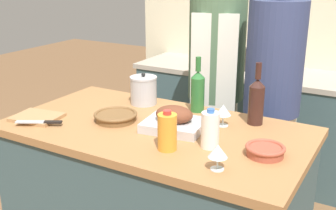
% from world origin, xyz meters
% --- Properties ---
extents(kitchen_island, '(1.53, 0.84, 0.94)m').
position_xyz_m(kitchen_island, '(0.00, 0.00, 0.47)').
color(kitchen_island, '#3D565B').
rests_on(kitchen_island, ground_plane).
extents(back_counter, '(2.05, 0.60, 0.89)m').
position_xyz_m(back_counter, '(0.00, 1.59, 0.45)').
color(back_counter, '#3D565B').
rests_on(back_counter, ground_plane).
extents(back_wall, '(2.55, 0.10, 2.55)m').
position_xyz_m(back_wall, '(0.00, 1.94, 1.27)').
color(back_wall, beige).
rests_on(back_wall, ground_plane).
extents(roasting_pan, '(0.32, 0.27, 0.12)m').
position_xyz_m(roasting_pan, '(0.10, 0.02, 0.99)').
color(roasting_pan, '#BCBCC1').
rests_on(roasting_pan, kitchen_island).
extents(wicker_basket, '(0.23, 0.23, 0.04)m').
position_xyz_m(wicker_basket, '(-0.23, -0.03, 0.96)').
color(wicker_basket, brown).
rests_on(wicker_basket, kitchen_island).
extents(cutting_board, '(0.27, 0.22, 0.02)m').
position_xyz_m(cutting_board, '(-0.61, -0.22, 0.95)').
color(cutting_board, '#AD7F51').
rests_on(cutting_board, kitchen_island).
extents(stock_pot, '(0.16, 0.16, 0.19)m').
position_xyz_m(stock_pot, '(-0.26, 0.29, 1.02)').
color(stock_pot, '#B7B7BC').
rests_on(stock_pot, kitchen_island).
extents(mixing_bowl, '(0.17, 0.17, 0.05)m').
position_xyz_m(mixing_bowl, '(0.59, -0.05, 0.96)').
color(mixing_bowl, '#A84C38').
rests_on(mixing_bowl, kitchen_island).
extents(juice_jug, '(0.09, 0.09, 0.18)m').
position_xyz_m(juice_jug, '(0.19, -0.21, 1.02)').
color(juice_jug, orange).
rests_on(juice_jug, kitchen_island).
extents(milk_jug, '(0.08, 0.08, 0.18)m').
position_xyz_m(milk_jug, '(0.34, -0.09, 1.02)').
color(milk_jug, white).
rests_on(milk_jug, kitchen_island).
extents(wine_bottle_green, '(0.08, 0.08, 0.31)m').
position_xyz_m(wine_bottle_green, '(0.08, 0.32, 1.06)').
color(wine_bottle_green, '#28662D').
rests_on(wine_bottle_green, kitchen_island).
extents(wine_bottle_dark, '(0.08, 0.08, 0.32)m').
position_xyz_m(wine_bottle_dark, '(0.42, 0.30, 1.07)').
color(wine_bottle_dark, '#381E19').
rests_on(wine_bottle_dark, kitchen_island).
extents(wine_glass_left, '(0.08, 0.08, 0.11)m').
position_xyz_m(wine_glass_left, '(0.46, -0.27, 1.02)').
color(wine_glass_left, silver).
rests_on(wine_glass_left, kitchen_island).
extents(wine_glass_right, '(0.08, 0.08, 0.11)m').
position_xyz_m(wine_glass_right, '(0.29, 0.18, 1.02)').
color(wine_glass_right, silver).
rests_on(wine_glass_right, kitchen_island).
extents(knife_chef, '(0.22, 0.14, 0.01)m').
position_xyz_m(knife_chef, '(-0.52, -0.28, 0.96)').
color(knife_chef, '#B7B7BC').
rests_on(knife_chef, cutting_board).
extents(stand_mixer, '(0.18, 0.14, 0.31)m').
position_xyz_m(stand_mixer, '(-0.42, 1.56, 1.02)').
color(stand_mixer, '#B22323').
rests_on(stand_mixer, back_counter).
extents(condiment_bottle_tall, '(0.05, 0.05, 0.19)m').
position_xyz_m(condiment_bottle_tall, '(0.05, 1.59, 0.98)').
color(condiment_bottle_tall, '#234C28').
rests_on(condiment_bottle_tall, back_counter).
extents(condiment_bottle_short, '(0.07, 0.07, 0.21)m').
position_xyz_m(condiment_bottle_short, '(-0.07, 1.54, 0.99)').
color(condiment_bottle_short, '#332D28').
rests_on(condiment_bottle_short, back_counter).
extents(person_cook_aproned, '(0.39, 0.41, 1.74)m').
position_xyz_m(person_cook_aproned, '(-0.06, 0.90, 0.96)').
color(person_cook_aproned, beige).
rests_on(person_cook_aproned, ground_plane).
extents(person_cook_guest, '(0.35, 0.35, 1.73)m').
position_xyz_m(person_cook_guest, '(0.36, 0.81, 0.96)').
color(person_cook_guest, beige).
rests_on(person_cook_guest, ground_plane).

